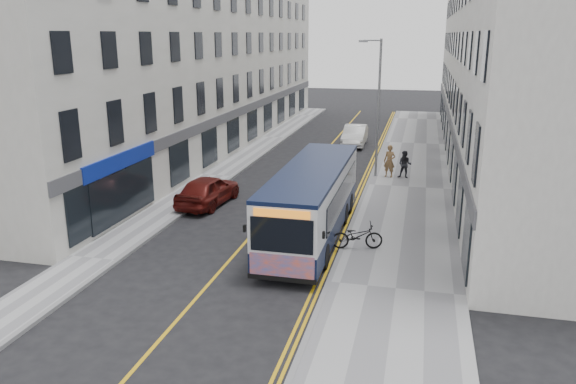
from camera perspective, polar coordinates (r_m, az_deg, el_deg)
The scene contains 17 objects.
ground at distance 21.45m, azimuth -5.97°, elevation -6.93°, with size 140.00×140.00×0.00m, color black.
pavement_east at distance 31.69m, azimuth 12.15°, elevation 0.44°, with size 4.50×64.00×0.12m, color #949497.
pavement_west at distance 33.80m, azimuth -7.25°, elevation 1.62°, with size 2.00×64.00×0.12m, color #949497.
kerb_east at distance 31.80m, azimuth 8.11°, elevation 0.70°, with size 0.18×64.00×0.13m, color slate.
kerb_west at distance 33.46m, azimuth -5.65°, elevation 1.54°, with size 0.18×64.00×0.13m, color slate.
road_centre_line at distance 32.41m, azimuth 1.05°, elevation 1.03°, with size 0.12×64.00×0.01m, color gold.
road_dbl_yellow_inner at distance 31.86m, azimuth 7.30°, elevation 0.64°, with size 0.10×64.00×0.01m, color gold.
road_dbl_yellow_outer at distance 31.84m, azimuth 7.65°, elevation 0.62°, with size 0.10×64.00×0.01m, color gold.
terrace_east at distance 39.93m, azimuth 20.84°, elevation 12.26°, with size 6.00×46.00×13.00m, color silver.
terrace_west at distance 42.67m, azimuth -8.37°, elevation 13.26°, with size 6.00×46.00×13.00m, color silver.
streetlamp at distance 32.94m, azimuth 9.04°, elevation 8.84°, with size 1.32×0.18×8.00m.
city_bus at distance 23.19m, azimuth 2.49°, elevation -0.77°, with size 2.43×10.38×3.02m.
bicycle at distance 22.13m, azimuth 7.04°, elevation -4.44°, with size 0.69×1.99×1.04m, color black.
pedestrian_near at distance 33.41m, azimuth 10.27°, elevation 3.10°, with size 0.69×0.45×1.90m, color brown.
pedestrian_far at distance 33.36m, azimuth 11.78°, elevation 2.75°, with size 0.78×0.61×1.61m, color black.
car_white at distance 43.38m, azimuth 6.81°, elevation 5.73°, with size 1.62×4.66×1.54m, color silver.
car_maroon at distance 28.15m, azimuth -8.14°, elevation 0.19°, with size 1.80×4.47×1.52m, color #52110D.
Camera 1 is at (6.76, -18.61, 8.24)m, focal length 35.00 mm.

